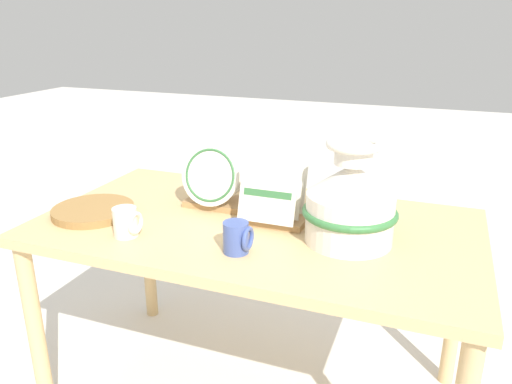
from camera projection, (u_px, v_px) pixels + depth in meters
The scene contains 7 objects.
display_table at pixel (256, 244), 1.72m from camera, with size 1.47×0.81×0.73m.
ceramic_vase at pixel (350, 201), 1.51m from camera, with size 0.29×0.29×0.32m.
dish_rack_round_plates at pixel (216, 182), 1.81m from camera, with size 0.23×0.19×0.24m.
dish_rack_square_plates at pixel (273, 202), 1.68m from camera, with size 0.23×0.18×0.21m.
wicker_charger_stack at pixel (93, 211), 1.76m from camera, with size 0.28×0.28×0.03m.
mug_cobalt_glaze at pixel (237, 238), 1.46m from camera, with size 0.08×0.08×0.09m.
mug_cream_glaze at pixel (126, 222), 1.57m from camera, with size 0.08×0.08×0.09m.
Camera 1 is at (0.55, -1.46, 1.39)m, focal length 35.00 mm.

